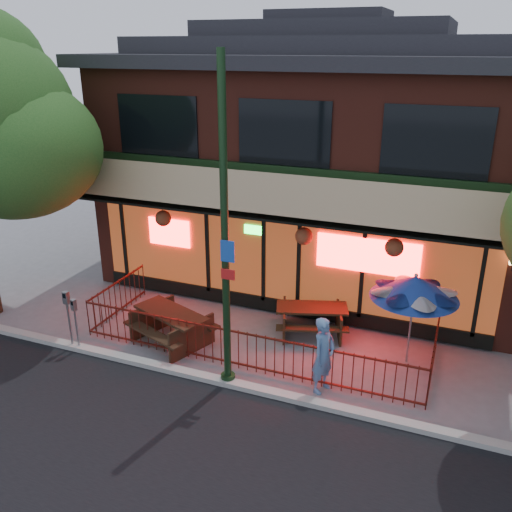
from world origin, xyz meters
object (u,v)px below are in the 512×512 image
at_px(picnic_table_right, 312,316).
at_px(street_light, 225,251).
at_px(parking_meter_far, 68,310).
at_px(patio_umbrella, 415,287).
at_px(picnic_table_left, 171,322).
at_px(pedestrian, 323,355).
at_px(parking_meter_near, 75,316).

bearing_deg(picnic_table_right, street_light, -111.56).
relative_size(street_light, parking_meter_far, 4.55).
bearing_deg(patio_umbrella, street_light, -147.00).
bearing_deg(parking_meter_far, picnic_table_left, 28.69).
bearing_deg(patio_umbrella, picnic_table_left, -167.67).
bearing_deg(parking_meter_far, street_light, 1.06).
xyz_separation_m(pedestrian, parking_meter_far, (-6.22, -0.58, 0.17)).
relative_size(picnic_table_right, patio_umbrella, 0.95).
relative_size(picnic_table_left, picnic_table_right, 1.11).
xyz_separation_m(street_light, picnic_table_left, (-2.05, 1.10, -2.59)).
xyz_separation_m(street_light, picnic_table_right, (1.11, 2.80, -2.64)).
distance_m(patio_umbrella, parking_meter_far, 8.21).
bearing_deg(patio_umbrella, parking_meter_near, -162.38).
relative_size(patio_umbrella, parking_meter_far, 1.48).
bearing_deg(pedestrian, picnic_table_left, 101.64).
bearing_deg(parking_meter_far, patio_umbrella, 17.20).
bearing_deg(picnic_table_left, parking_meter_far, -151.31).
bearing_deg(picnic_table_right, picnic_table_left, -151.67).
height_order(patio_umbrella, parking_meter_near, patio_umbrella).
bearing_deg(picnic_table_left, patio_umbrella, 12.33).
xyz_separation_m(picnic_table_right, parking_meter_near, (-5.11, -2.88, 0.42)).
distance_m(pedestrian, parking_meter_near, 6.05).
height_order(street_light, picnic_table_left, street_light).
height_order(picnic_table_left, parking_meter_far, parking_meter_far).
height_order(picnic_table_right, parking_meter_far, parking_meter_far).
distance_m(street_light, picnic_table_right, 4.01).
distance_m(pedestrian, parking_meter_far, 6.25).
bearing_deg(pedestrian, parking_meter_near, 115.55).
relative_size(street_light, picnic_table_left, 2.93).
bearing_deg(patio_umbrella, picnic_table_right, 169.39).
relative_size(picnic_table_left, parking_meter_near, 1.75).
xyz_separation_m(patio_umbrella, parking_meter_near, (-7.60, -2.41, -1.02)).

